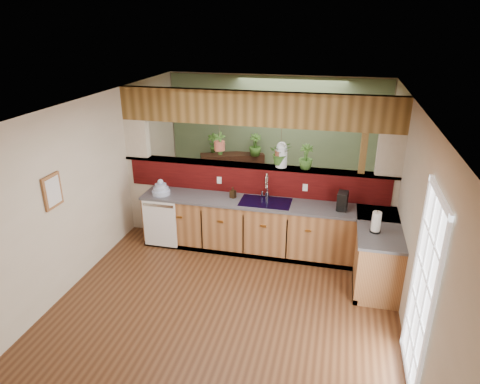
% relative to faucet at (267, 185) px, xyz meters
% --- Properties ---
extents(ground, '(4.60, 7.00, 0.01)m').
position_rel_faucet_xyz_m(ground, '(-0.24, -1.13, -1.13)').
color(ground, '#4D2C17').
rests_on(ground, ground).
extents(ceiling, '(4.60, 7.00, 0.01)m').
position_rel_faucet_xyz_m(ceiling, '(-0.24, -1.13, 1.47)').
color(ceiling, brown).
rests_on(ceiling, ground).
extents(wall_back, '(4.60, 0.02, 2.60)m').
position_rel_faucet_xyz_m(wall_back, '(-0.24, 2.37, 0.17)').
color(wall_back, beige).
rests_on(wall_back, ground).
extents(wall_left, '(0.02, 7.00, 2.60)m').
position_rel_faucet_xyz_m(wall_left, '(-2.54, -1.13, 0.17)').
color(wall_left, beige).
rests_on(wall_left, ground).
extents(wall_right, '(0.02, 7.00, 2.60)m').
position_rel_faucet_xyz_m(wall_right, '(2.06, -1.13, 0.17)').
color(wall_right, beige).
rests_on(wall_right, ground).
extents(pass_through_partition, '(4.60, 0.21, 2.60)m').
position_rel_faucet_xyz_m(pass_through_partition, '(-0.21, 0.21, 0.06)').
color(pass_through_partition, beige).
rests_on(pass_through_partition, ground).
extents(pass_through_ledge, '(4.60, 0.21, 0.04)m').
position_rel_faucet_xyz_m(pass_through_ledge, '(-0.24, 0.22, 0.24)').
color(pass_through_ledge, brown).
rests_on(pass_through_ledge, ground).
extents(header_beam, '(4.60, 0.15, 0.55)m').
position_rel_faucet_xyz_m(header_beam, '(-0.24, 0.22, 1.19)').
color(header_beam, brown).
rests_on(header_beam, ground).
extents(sage_backwall, '(4.55, 0.02, 2.55)m').
position_rel_faucet_xyz_m(sage_backwall, '(-0.24, 2.35, 0.17)').
color(sage_backwall, '#5A724E').
rests_on(sage_backwall, ground).
extents(countertop, '(4.14, 1.52, 0.90)m').
position_rel_faucet_xyz_m(countertop, '(0.60, -0.26, -0.69)').
color(countertop, brown).
rests_on(countertop, ground).
extents(dishwasher, '(0.58, 0.03, 0.82)m').
position_rel_faucet_xyz_m(dishwasher, '(-1.72, -0.47, -0.68)').
color(dishwasher, white).
rests_on(dishwasher, ground).
extents(navy_sink, '(0.82, 0.50, 0.18)m').
position_rel_faucet_xyz_m(navy_sink, '(0.01, -0.16, -0.31)').
color(navy_sink, black).
rests_on(navy_sink, countertop).
extents(french_door, '(0.06, 1.02, 2.16)m').
position_rel_faucet_xyz_m(french_door, '(2.03, -2.43, -0.08)').
color(french_door, white).
rests_on(french_door, ground).
extents(framed_print, '(0.04, 0.35, 0.45)m').
position_rel_faucet_xyz_m(framed_print, '(-2.51, -1.93, 0.42)').
color(framed_print, brown).
rests_on(framed_print, wall_left).
extents(faucet, '(0.19, 0.19, 0.44)m').
position_rel_faucet_xyz_m(faucet, '(0.00, 0.00, 0.00)').
color(faucet, '#B7B7B2').
rests_on(faucet, countertop).
extents(dish_stack, '(0.31, 0.31, 0.27)m').
position_rel_faucet_xyz_m(dish_stack, '(-1.75, -0.24, -0.15)').
color(dish_stack, '#A2B1D2').
rests_on(dish_stack, countertop).
extents(soap_dispenser, '(0.11, 0.11, 0.19)m').
position_rel_faucet_xyz_m(soap_dispenser, '(-0.54, -0.10, -0.14)').
color(soap_dispenser, '#322312').
rests_on(soap_dispenser, countertop).
extents(coffee_maker, '(0.15, 0.25, 0.28)m').
position_rel_faucet_xyz_m(coffee_maker, '(1.22, -0.16, -0.11)').
color(coffee_maker, black).
rests_on(coffee_maker, countertop).
extents(paper_towel, '(0.15, 0.15, 0.32)m').
position_rel_faucet_xyz_m(paper_towel, '(1.68, -0.83, -0.09)').
color(paper_towel, black).
rests_on(paper_towel, countertop).
extents(glass_jar, '(0.19, 0.19, 0.42)m').
position_rel_faucet_xyz_m(glass_jar, '(0.20, 0.22, 0.47)').
color(glass_jar, silver).
rests_on(glass_jar, pass_through_ledge).
extents(ledge_plant_right, '(0.26, 0.26, 0.40)m').
position_rel_faucet_xyz_m(ledge_plant_right, '(0.59, 0.22, 0.46)').
color(ledge_plant_right, '#315A1F').
rests_on(ledge_plant_right, pass_through_ledge).
extents(hanging_plant_a, '(0.20, 0.18, 0.50)m').
position_rel_faucet_xyz_m(hanging_plant_a, '(-0.85, 0.22, 0.70)').
color(hanging_plant_a, brown).
rests_on(hanging_plant_a, header_beam).
extents(hanging_plant_b, '(0.40, 0.37, 0.54)m').
position_rel_faucet_xyz_m(hanging_plant_b, '(0.18, 0.22, 0.66)').
color(hanging_plant_b, brown).
rests_on(hanging_plant_b, header_beam).
extents(shelving_console, '(1.39, 0.84, 0.90)m').
position_rel_faucet_xyz_m(shelving_console, '(-1.12, 2.12, -0.63)').
color(shelving_console, black).
rests_on(shelving_console, ground).
extents(shelf_plant_a, '(0.24, 0.18, 0.42)m').
position_rel_faucet_xyz_m(shelf_plant_a, '(-1.56, 2.12, 0.03)').
color(shelf_plant_a, '#315A1F').
rests_on(shelf_plant_a, shelving_console).
extents(shelf_plant_b, '(0.33, 0.33, 0.46)m').
position_rel_faucet_xyz_m(shelf_plant_b, '(-0.62, 2.12, 0.05)').
color(shelf_plant_b, '#315A1F').
rests_on(shelf_plant_b, shelving_console).
extents(floor_plant, '(0.80, 0.76, 0.71)m').
position_rel_faucet_xyz_m(floor_plant, '(1.01, 1.39, -0.78)').
color(floor_plant, '#315A1F').
rests_on(floor_plant, ground).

